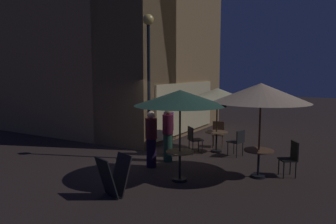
{
  "coord_description": "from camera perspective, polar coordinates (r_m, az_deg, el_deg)",
  "views": [
    {
      "loc": [
        -8.21,
        -5.14,
        2.78
      ],
      "look_at": [
        0.73,
        0.01,
        1.48
      ],
      "focal_mm": 34.51,
      "sensor_mm": 36.0,
      "label": 1
    }
  ],
  "objects": [
    {
      "name": "ground_plane",
      "position": [
        10.08,
        -2.05,
        -8.87
      ],
      "size": [
        60.0,
        60.0,
        0.0
      ],
      "primitive_type": "plane",
      "color": "#302522"
    },
    {
      "name": "cafe_building",
      "position": [
        14.83,
        -9.0,
        15.57
      ],
      "size": [
        7.21,
        8.86,
        9.95
      ],
      "color": "#99754A",
      "rests_on": "ground"
    },
    {
      "name": "street_lamp_near_corner",
      "position": [
        10.03,
        -3.44,
        9.07
      ],
      "size": [
        0.33,
        0.33,
        4.5
      ],
      "color": "black",
      "rests_on": "ground"
    },
    {
      "name": "menu_sandwich_board",
      "position": [
        7.43,
        -9.57,
        -11.07
      ],
      "size": [
        0.79,
        0.73,
        0.91
      ],
      "rotation": [
        0.0,
        0.0,
        -0.34
      ],
      "color": "black",
      "rests_on": "ground"
    },
    {
      "name": "cafe_table_0",
      "position": [
        8.31,
        2.1,
        -8.38
      ],
      "size": [
        0.71,
        0.71,
        0.77
      ],
      "color": "black",
      "rests_on": "ground"
    },
    {
      "name": "cafe_table_1",
      "position": [
        8.89,
        15.71,
        -7.62
      ],
      "size": [
        0.78,
        0.78,
        0.74
      ],
      "color": "black",
      "rests_on": "ground"
    },
    {
      "name": "cafe_table_2",
      "position": [
        11.35,
        8.56,
        -4.33
      ],
      "size": [
        0.78,
        0.78,
        0.71
      ],
      "color": "black",
      "rests_on": "ground"
    },
    {
      "name": "patio_umbrella_0",
      "position": [
        8.03,
        2.15,
        2.46
      ],
      "size": [
        2.3,
        2.3,
        2.33
      ],
      "color": "black",
      "rests_on": "ground"
    },
    {
      "name": "patio_umbrella_1",
      "position": [
        8.62,
        16.09,
        3.22
      ],
      "size": [
        2.49,
        2.49,
        2.49
      ],
      "color": "black",
      "rests_on": "ground"
    },
    {
      "name": "patio_umbrella_2",
      "position": [
        11.15,
        8.7,
        3.17
      ],
      "size": [
        2.02,
        2.02,
        2.23
      ],
      "color": "black",
      "rests_on": "ground"
    },
    {
      "name": "cafe_chair_0",
      "position": [
        9.21,
        20.91,
        -7.23
      ],
      "size": [
        0.56,
        0.56,
        0.95
      ],
      "rotation": [
        0.0,
        0.0,
        2.16
      ],
      "color": "black",
      "rests_on": "ground"
    },
    {
      "name": "cafe_chair_1",
      "position": [
        10.99,
        4.48,
        -4.5
      ],
      "size": [
        0.61,
        0.61,
        0.93
      ],
      "rotation": [
        0.0,
        0.0,
        -0.74
      ],
      "color": "black",
      "rests_on": "ground"
    },
    {
      "name": "cafe_chair_2",
      "position": [
        10.84,
        12.21,
        -4.89
      ],
      "size": [
        0.54,
        0.54,
        0.88
      ],
      "rotation": [
        0.0,
        0.0,
        1.28
      ],
      "color": "black",
      "rests_on": "ground"
    },
    {
      "name": "cafe_chair_3",
      "position": [
        12.15,
        8.85,
        -3.44
      ],
      "size": [
        0.53,
        0.53,
        0.94
      ],
      "rotation": [
        0.0,
        0.0,
        -2.84
      ],
      "color": "brown",
      "rests_on": "ground"
    },
    {
      "name": "patron_standing_0",
      "position": [
        10.67,
        0.11,
        -3.31
      ],
      "size": [
        0.33,
        0.33,
        1.66
      ],
      "rotation": [
        0.0,
        0.0,
        3.74
      ],
      "color": "#32482D",
      "rests_on": "ground"
    },
    {
      "name": "patron_standing_1",
      "position": [
        9.4,
        -2.98,
        -4.81
      ],
      "size": [
        0.34,
        0.34,
        1.65
      ],
      "rotation": [
        0.0,
        0.0,
        4.75
      ],
      "color": "black",
      "rests_on": "ground"
    },
    {
      "name": "patron_standing_2",
      "position": [
        9.98,
        -0.03,
        -4.1
      ],
      "size": [
        0.33,
        0.33,
        1.65
      ],
      "rotation": [
        0.0,
        0.0,
        0.29
      ],
      "color": "#254835",
      "rests_on": "ground"
    }
  ]
}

